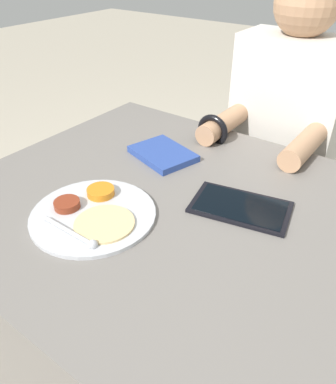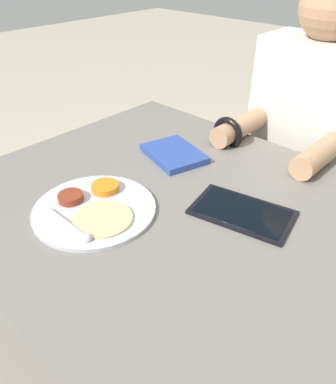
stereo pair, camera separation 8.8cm
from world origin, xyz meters
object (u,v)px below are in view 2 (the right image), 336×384
Objects in this scene: thali_tray at (94,208)px; red_notebook at (174,154)px; tablet_device at (242,212)px; person_diner at (298,163)px.

red_notebook is (-0.04, 0.34, 0.00)m from thali_tray.
thali_tray is 1.14× the size of tablet_device.
red_notebook is 0.83× the size of tablet_device.
person_diner reaches higher than thali_tray.
tablet_device is (0.27, 0.24, -0.00)m from thali_tray.
person_diner is (-0.11, 0.56, -0.14)m from tablet_device.
person_diner reaches higher than tablet_device.
person_diner is (0.16, 0.80, -0.15)m from thali_tray.
thali_tray is at bearing -138.67° from tablet_device.
thali_tray reaches higher than red_notebook.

